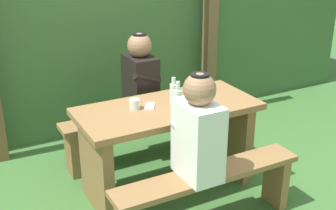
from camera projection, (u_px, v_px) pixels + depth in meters
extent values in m
plane|color=#3C6B31|center=(168.00, 187.00, 3.64)|extent=(12.00, 12.00, 0.00)
cube|color=#3D6333|center=(91.00, 34.00, 4.72)|extent=(6.40, 0.87, 1.86)
cube|color=brown|center=(210.00, 27.00, 4.70)|extent=(0.12, 0.12, 2.00)
cube|color=olive|center=(168.00, 109.00, 3.38)|extent=(1.40, 0.64, 0.05)
cube|color=olive|center=(96.00, 169.00, 3.25)|extent=(0.08, 0.54, 0.68)
cube|color=olive|center=(230.00, 135.00, 3.78)|extent=(0.08, 0.54, 0.68)
cube|color=olive|center=(208.00, 175.00, 3.00)|extent=(1.40, 0.24, 0.04)
cube|color=olive|center=(276.00, 180.00, 3.36)|extent=(0.07, 0.22, 0.41)
cube|color=olive|center=(137.00, 115.00, 3.96)|extent=(1.40, 0.24, 0.04)
cube|color=olive|center=(72.00, 153.00, 3.77)|extent=(0.07, 0.22, 0.41)
cube|color=olive|center=(196.00, 124.00, 4.31)|extent=(0.07, 0.22, 0.41)
cube|color=white|center=(198.00, 141.00, 2.86)|extent=(0.22, 0.34, 0.52)
sphere|color=#936B4C|center=(200.00, 89.00, 2.72)|extent=(0.21, 0.21, 0.21)
cylinder|color=black|center=(200.00, 76.00, 2.69)|extent=(0.12, 0.12, 0.02)
cylinder|color=white|center=(187.00, 118.00, 2.93)|extent=(0.25, 0.07, 0.15)
cube|color=black|center=(140.00, 85.00, 3.87)|extent=(0.22, 0.34, 0.52)
sphere|color=#936B4C|center=(139.00, 45.00, 3.74)|extent=(0.21, 0.21, 0.21)
cylinder|color=black|center=(139.00, 35.00, 3.70)|extent=(0.12, 0.12, 0.02)
cylinder|color=black|center=(147.00, 78.00, 3.71)|extent=(0.25, 0.07, 0.15)
cylinder|color=silver|center=(135.00, 104.00, 3.30)|extent=(0.08, 0.08, 0.08)
cylinder|color=silver|center=(174.00, 94.00, 3.37)|extent=(0.06, 0.06, 0.16)
cylinder|color=silver|center=(174.00, 81.00, 3.33)|extent=(0.03, 0.03, 0.05)
cylinder|color=silver|center=(178.00, 100.00, 3.27)|extent=(0.07, 0.07, 0.15)
cylinder|color=silver|center=(178.00, 86.00, 3.23)|extent=(0.03, 0.03, 0.07)
cube|color=silver|center=(150.00, 106.00, 3.35)|extent=(0.13, 0.16, 0.01)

